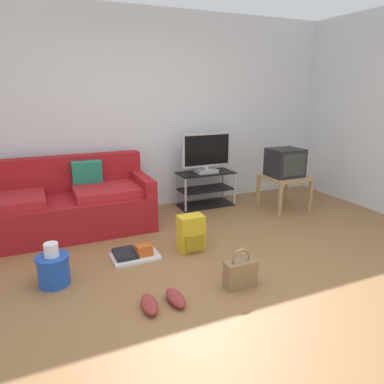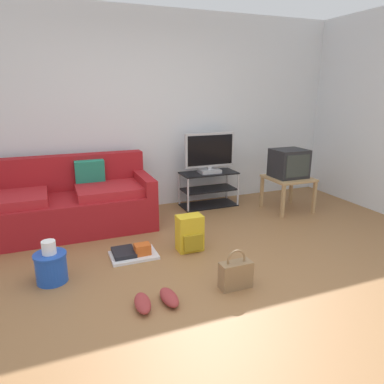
{
  "view_description": "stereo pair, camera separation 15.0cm",
  "coord_description": "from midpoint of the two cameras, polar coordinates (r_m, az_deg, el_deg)",
  "views": [
    {
      "loc": [
        -1.32,
        -2.45,
        1.66
      ],
      "look_at": [
        0.24,
        1.08,
        0.55
      ],
      "focal_mm": 33.43,
      "sensor_mm": 36.0,
      "label": 1
    },
    {
      "loc": [
        -1.18,
        -2.5,
        1.66
      ],
      "look_at": [
        0.24,
        1.08,
        0.55
      ],
      "focal_mm": 33.43,
      "sensor_mm": 36.0,
      "label": 2
    }
  ],
  "objects": [
    {
      "name": "sneakers_pair",
      "position": [
        2.98,
        -6.22,
        -16.9
      ],
      "size": [
        0.36,
        0.29,
        0.09
      ],
      "color": "#993333",
      "rests_on": "ground_plane"
    },
    {
      "name": "cleaning_bucket",
      "position": [
        3.44,
        -22.45,
        -11.12
      ],
      "size": [
        0.29,
        0.29,
        0.39
      ],
      "color": "blue",
      "rests_on": "ground_plane"
    },
    {
      "name": "floor_tray",
      "position": [
        3.76,
        -10.29,
        -9.72
      ],
      "size": [
        0.47,
        0.34,
        0.14
      ],
      "color": "silver",
      "rests_on": "ground_plane"
    },
    {
      "name": "flat_tv",
      "position": [
        5.11,
        1.47,
        6.21
      ],
      "size": [
        0.75,
        0.22,
        0.57
      ],
      "color": "#B2B2B7",
      "rests_on": "tv_stand"
    },
    {
      "name": "couch",
      "position": [
        4.58,
        -21.09,
        -2.03
      ],
      "size": [
        2.12,
        0.9,
        0.87
      ],
      "color": "maroon",
      "rests_on": "ground_plane"
    },
    {
      "name": "ground_plane",
      "position": [
        3.24,
        2.55,
        -15.02
      ],
      "size": [
        9.0,
        9.8,
        0.02
      ],
      "primitive_type": "cube",
      "color": "olive"
    },
    {
      "name": "side_table",
      "position": [
        5.21,
        13.74,
        1.72
      ],
      "size": [
        0.58,
        0.58,
        0.48
      ],
      "color": "tan",
      "rests_on": "ground_plane"
    },
    {
      "name": "backpack",
      "position": [
        3.82,
        -1.31,
        -6.62
      ],
      "size": [
        0.27,
        0.25,
        0.39
      ],
      "rotation": [
        0.0,
        0.0,
        0.33
      ],
      "color": "gold",
      "rests_on": "ground_plane"
    },
    {
      "name": "crt_tv",
      "position": [
        5.17,
        13.82,
        4.59
      ],
      "size": [
        0.45,
        0.4,
        0.39
      ],
      "color": "#232326",
      "rests_on": "side_table"
    },
    {
      "name": "handbag",
      "position": [
        3.19,
        6.35,
        -12.72
      ],
      "size": [
        0.28,
        0.13,
        0.36
      ],
      "rotation": [
        0.0,
        0.0,
        -0.1
      ],
      "color": "olive",
      "rests_on": "ground_plane"
    },
    {
      "name": "wall_back",
      "position": [
        5.09,
        -9.9,
        12.34
      ],
      "size": [
        9.0,
        0.1,
        2.7
      ],
      "primitive_type": "cube",
      "color": "silver",
      "rests_on": "ground_plane"
    },
    {
      "name": "tv_stand",
      "position": [
        5.25,
        1.33,
        0.49
      ],
      "size": [
        0.82,
        0.39,
        0.5
      ],
      "color": "black",
      "rests_on": "ground_plane"
    }
  ]
}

